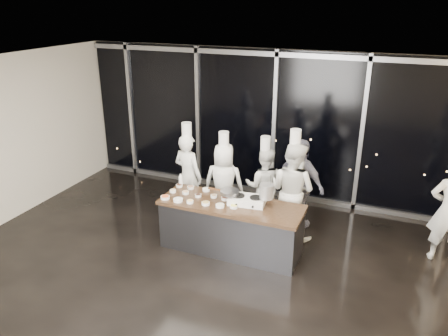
{
  "coord_description": "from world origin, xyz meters",
  "views": [
    {
      "loc": [
        2.42,
        -5.32,
        4.17
      ],
      "look_at": [
        -0.26,
        1.2,
        1.4
      ],
      "focal_mm": 35.0,
      "sensor_mm": 36.0,
      "label": 1
    }
  ],
  "objects_px": {
    "chef_far_left": "(188,175)",
    "chef_left": "(224,183)",
    "stove": "(247,200)",
    "chef_right": "(292,190)",
    "demo_counter": "(231,227)",
    "frying_pan": "(230,192)",
    "chef_center": "(264,185)",
    "guest": "(300,185)",
    "stock_pot": "(267,191)"
  },
  "relations": [
    {
      "from": "frying_pan",
      "to": "guest",
      "type": "height_order",
      "value": "guest"
    },
    {
      "from": "frying_pan",
      "to": "guest",
      "type": "bearing_deg",
      "value": 44.85
    },
    {
      "from": "chef_center",
      "to": "chef_left",
      "type": "bearing_deg",
      "value": 8.11
    },
    {
      "from": "demo_counter",
      "to": "guest",
      "type": "distance_m",
      "value": 1.61
    },
    {
      "from": "frying_pan",
      "to": "guest",
      "type": "distance_m",
      "value": 1.54
    },
    {
      "from": "stock_pot",
      "to": "chef_center",
      "type": "height_order",
      "value": "chef_center"
    },
    {
      "from": "chef_left",
      "to": "chef_center",
      "type": "distance_m",
      "value": 0.78
    },
    {
      "from": "chef_right",
      "to": "frying_pan",
      "type": "bearing_deg",
      "value": 61.86
    },
    {
      "from": "frying_pan",
      "to": "chef_left",
      "type": "bearing_deg",
      "value": 111.71
    },
    {
      "from": "stock_pot",
      "to": "chef_left",
      "type": "distance_m",
      "value": 1.38
    },
    {
      "from": "chef_far_left",
      "to": "guest",
      "type": "distance_m",
      "value": 2.19
    },
    {
      "from": "frying_pan",
      "to": "chef_center",
      "type": "bearing_deg",
      "value": 69.7
    },
    {
      "from": "stock_pot",
      "to": "chef_left",
      "type": "height_order",
      "value": "chef_left"
    },
    {
      "from": "demo_counter",
      "to": "chef_far_left",
      "type": "bearing_deg",
      "value": 144.98
    },
    {
      "from": "frying_pan",
      "to": "stock_pot",
      "type": "relative_size",
      "value": 2.41
    },
    {
      "from": "stock_pot",
      "to": "guest",
      "type": "bearing_deg",
      "value": 74.09
    },
    {
      "from": "stove",
      "to": "chef_center",
      "type": "relative_size",
      "value": 0.37
    },
    {
      "from": "demo_counter",
      "to": "chef_left",
      "type": "distance_m",
      "value": 1.12
    },
    {
      "from": "chef_right",
      "to": "chef_far_left",
      "type": "bearing_deg",
      "value": 20.01
    },
    {
      "from": "chef_far_left",
      "to": "chef_left",
      "type": "relative_size",
      "value": 1.06
    },
    {
      "from": "demo_counter",
      "to": "stock_pot",
      "type": "distance_m",
      "value": 0.92
    },
    {
      "from": "chef_far_left",
      "to": "chef_center",
      "type": "distance_m",
      "value": 1.51
    },
    {
      "from": "chef_left",
      "to": "chef_center",
      "type": "bearing_deg",
      "value": -169.76
    },
    {
      "from": "demo_counter",
      "to": "stove",
      "type": "xyz_separation_m",
      "value": [
        0.25,
        0.1,
        0.51
      ]
    },
    {
      "from": "stove",
      "to": "frying_pan",
      "type": "distance_m",
      "value": 0.33
    },
    {
      "from": "demo_counter",
      "to": "stove",
      "type": "relative_size",
      "value": 3.8
    },
    {
      "from": "stove",
      "to": "chef_left",
      "type": "bearing_deg",
      "value": 126.34
    },
    {
      "from": "demo_counter",
      "to": "chef_center",
      "type": "height_order",
      "value": "chef_center"
    },
    {
      "from": "demo_counter",
      "to": "frying_pan",
      "type": "relative_size",
      "value": 4.18
    },
    {
      "from": "demo_counter",
      "to": "stock_pot",
      "type": "relative_size",
      "value": 10.09
    },
    {
      "from": "frying_pan",
      "to": "demo_counter",
      "type": "bearing_deg",
      "value": -57.84
    },
    {
      "from": "stove",
      "to": "stock_pot",
      "type": "relative_size",
      "value": 2.65
    },
    {
      "from": "stove",
      "to": "chef_right",
      "type": "distance_m",
      "value": 0.99
    },
    {
      "from": "chef_center",
      "to": "guest",
      "type": "relative_size",
      "value": 1.0
    },
    {
      "from": "chef_left",
      "to": "demo_counter",
      "type": "bearing_deg",
      "value": 108.88
    },
    {
      "from": "stock_pot",
      "to": "chef_far_left",
      "type": "bearing_deg",
      "value": 158.17
    },
    {
      "from": "chef_left",
      "to": "chef_right",
      "type": "distance_m",
      "value": 1.36
    },
    {
      "from": "chef_far_left",
      "to": "guest",
      "type": "height_order",
      "value": "chef_far_left"
    },
    {
      "from": "demo_counter",
      "to": "frying_pan",
      "type": "distance_m",
      "value": 0.62
    },
    {
      "from": "demo_counter",
      "to": "stock_pot",
      "type": "bearing_deg",
      "value": 14.88
    },
    {
      "from": "chef_left",
      "to": "chef_center",
      "type": "xyz_separation_m",
      "value": [
        0.73,
        0.27,
        -0.04
      ]
    },
    {
      "from": "stock_pot",
      "to": "chef_right",
      "type": "height_order",
      "value": "chef_right"
    },
    {
      "from": "demo_counter",
      "to": "chef_left",
      "type": "xyz_separation_m",
      "value": [
        -0.52,
        0.93,
        0.37
      ]
    },
    {
      "from": "chef_left",
      "to": "chef_far_left",
      "type": "bearing_deg",
      "value": -7.32
    },
    {
      "from": "chef_far_left",
      "to": "chef_right",
      "type": "height_order",
      "value": "chef_right"
    },
    {
      "from": "demo_counter",
      "to": "stock_pot",
      "type": "xyz_separation_m",
      "value": [
        0.57,
        0.15,
        0.71
      ]
    },
    {
      "from": "frying_pan",
      "to": "chef_right",
      "type": "bearing_deg",
      "value": 35.44
    },
    {
      "from": "chef_far_left",
      "to": "chef_left",
      "type": "xyz_separation_m",
      "value": [
        0.75,
        0.04,
        -0.06
      ]
    },
    {
      "from": "demo_counter",
      "to": "guest",
      "type": "relative_size",
      "value": 1.39
    },
    {
      "from": "frying_pan",
      "to": "chef_center",
      "type": "distance_m",
      "value": 1.19
    }
  ]
}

